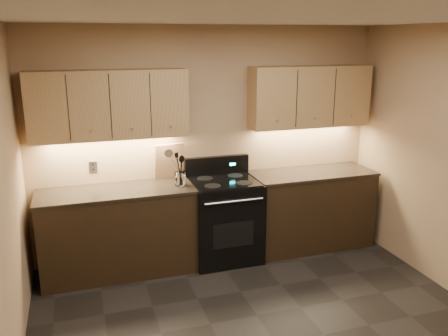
{
  "coord_description": "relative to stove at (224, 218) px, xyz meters",
  "views": [
    {
      "loc": [
        -1.45,
        -3.11,
        2.46
      ],
      "look_at": [
        0.0,
        1.45,
        1.14
      ],
      "focal_mm": 38.0,
      "sensor_mm": 36.0,
      "label": 1
    }
  ],
  "objects": [
    {
      "name": "upper_cab_right",
      "position": [
        1.1,
        0.17,
        1.32
      ],
      "size": [
        1.44,
        0.3,
        0.7
      ],
      "primitive_type": "cube",
      "color": "tan",
      "rests_on": "wall_back"
    },
    {
      "name": "utensil_crock",
      "position": [
        -0.5,
        -0.02,
        0.52
      ],
      "size": [
        0.16,
        0.16,
        0.15
      ],
      "color": "white",
      "rests_on": "counter_left"
    },
    {
      "name": "steel_skimmer",
      "position": [
        -0.47,
        -0.03,
        0.66
      ],
      "size": [
        0.24,
        0.13,
        0.4
      ],
      "primitive_type": null,
      "rotation": [
        -0.11,
        -0.4,
        0.03
      ],
      "color": "silver",
      "rests_on": "utensil_crock"
    },
    {
      "name": "upper_cab_left",
      "position": [
        -1.18,
        0.17,
        1.32
      ],
      "size": [
        1.6,
        0.3,
        0.7
      ],
      "primitive_type": "cube",
      "color": "tan",
      "rests_on": "wall_back"
    },
    {
      "name": "black_turner",
      "position": [
        -0.49,
        -0.04,
        0.65
      ],
      "size": [
        0.16,
        0.11,
        0.38
      ],
      "primitive_type": null,
      "rotation": [
        -0.07,
        -0.13,
        0.41
      ],
      "color": "black",
      "rests_on": "utensil_crock"
    },
    {
      "name": "counter_left",
      "position": [
        -1.18,
        0.02,
        -0.01
      ],
      "size": [
        1.62,
        0.62,
        0.93
      ],
      "color": "black",
      "rests_on": "ground"
    },
    {
      "name": "stove",
      "position": [
        0.0,
        0.0,
        0.0
      ],
      "size": [
        0.76,
        0.68,
        1.14
      ],
      "color": "black",
      "rests_on": "ground"
    },
    {
      "name": "wooden_spoon",
      "position": [
        -0.53,
        -0.04,
        0.63
      ],
      "size": [
        0.11,
        0.11,
        0.33
      ],
      "primitive_type": null,
      "rotation": [
        -0.11,
        0.17,
        0.15
      ],
      "color": "tan",
      "rests_on": "utensil_crock"
    },
    {
      "name": "counter_right",
      "position": [
        1.1,
        0.02,
        -0.01
      ],
      "size": [
        1.46,
        0.62,
        0.93
      ],
      "color": "black",
      "rests_on": "ground"
    },
    {
      "name": "ceiling",
      "position": [
        -0.08,
        -1.68,
        2.12
      ],
      "size": [
        4.0,
        4.0,
        0.0
      ],
      "primitive_type": "plane",
      "rotation": [
        3.14,
        0.0,
        0.0
      ],
      "color": "silver",
      "rests_on": "wall_back"
    },
    {
      "name": "outlet_plate",
      "position": [
        -1.38,
        0.31,
        0.64
      ],
      "size": [
        0.08,
        0.01,
        0.12
      ],
      "primitive_type": "cube",
      "color": "#B2B5BA",
      "rests_on": "wall_back"
    },
    {
      "name": "wall_back",
      "position": [
        -0.08,
        0.32,
        0.82
      ],
      "size": [
        4.0,
        0.04,
        2.6
      ],
      "primitive_type": "cube",
      "color": "tan",
      "rests_on": "ground"
    },
    {
      "name": "cutting_board",
      "position": [
        -0.56,
        0.27,
        0.65
      ],
      "size": [
        0.33,
        0.14,
        0.41
      ],
      "primitive_type": "cube",
      "rotation": [
        0.2,
        0.0,
        0.1
      ],
      "color": "tan",
      "rests_on": "counter_left"
    },
    {
      "name": "black_spoon",
      "position": [
        -0.5,
        -0.01,
        0.63
      ],
      "size": [
        0.07,
        0.16,
        0.34
      ],
      "primitive_type": null,
      "rotation": [
        0.28,
        0.04,
        -0.09
      ],
      "color": "black",
      "rests_on": "utensil_crock"
    }
  ]
}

